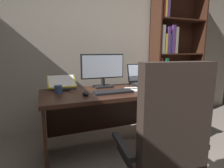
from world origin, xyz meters
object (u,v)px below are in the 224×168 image
(office_chair, at_px, (164,151))
(reading_stand_with_book, at_px, (62,83))
(laptop, at_px, (141,80))
(coffee_mug, at_px, (58,89))
(computer_mouse, at_px, (86,93))
(notepad, at_px, (133,89))
(bookshelf, at_px, (171,54))
(keyboard, at_px, (113,92))
(pen, at_px, (134,88))
(desk, at_px, (116,105))
(monitor, at_px, (103,70))
(open_binder, at_px, (163,89))

(office_chair, relative_size, reading_stand_with_book, 3.48)
(laptop, xyz_separation_m, coffee_mug, (-1.09, -0.16, -0.01))
(computer_mouse, distance_m, notepad, 0.57)
(bookshelf, distance_m, computer_mouse, 1.91)
(keyboard, distance_m, coffee_mug, 0.58)
(reading_stand_with_book, relative_size, notepad, 1.53)
(notepad, xyz_separation_m, pen, (0.02, 0.00, 0.01))
(desk, bearing_deg, monitor, 127.13)
(pen, height_order, coffee_mug, coffee_mug)
(coffee_mug, bearing_deg, notepad, -8.79)
(reading_stand_with_book, bearing_deg, bookshelf, 12.33)
(desk, bearing_deg, notepad, -38.79)
(notepad, bearing_deg, reading_stand_with_book, 156.18)
(laptop, height_order, computer_mouse, laptop)
(open_binder, bearing_deg, notepad, 168.87)
(laptop, bearing_deg, bookshelf, 28.63)
(office_chair, relative_size, open_binder, 2.11)
(desk, xyz_separation_m, office_chair, (-0.04, -0.99, -0.06))
(computer_mouse, xyz_separation_m, reading_stand_with_book, (-0.19, 0.40, 0.06))
(notepad, relative_size, coffee_mug, 2.44)
(keyboard, bearing_deg, coffee_mug, 160.24)
(bookshelf, xyz_separation_m, monitor, (-1.39, -0.47, -0.17))
(desk, bearing_deg, laptop, 19.69)
(computer_mouse, bearing_deg, bookshelf, 25.68)
(open_binder, bearing_deg, pen, 167.69)
(open_binder, relative_size, notepad, 2.52)
(bookshelf, relative_size, coffee_mug, 26.08)
(notepad, height_order, pen, pen)
(pen, xyz_separation_m, coffee_mug, (-0.83, 0.13, 0.03))
(laptop, bearing_deg, coffee_mug, -171.81)
(monitor, xyz_separation_m, reading_stand_with_book, (-0.49, 0.06, -0.13))
(laptop, bearing_deg, pen, -132.45)
(desk, distance_m, laptop, 0.53)
(reading_stand_with_book, height_order, notepad, reading_stand_with_book)
(desk, xyz_separation_m, laptop, (0.44, 0.16, 0.25))
(bookshelf, relative_size, monitor, 4.16)
(office_chair, bearing_deg, coffee_mug, 128.42)
(computer_mouse, bearing_deg, laptop, 22.60)
(keyboard, distance_m, reading_stand_with_book, 0.63)
(coffee_mug, bearing_deg, keyboard, -19.76)
(keyboard, xyz_separation_m, coffee_mug, (-0.55, 0.20, 0.03))
(reading_stand_with_book, distance_m, notepad, 0.83)
(reading_stand_with_book, bearing_deg, open_binder, -22.67)
(desk, height_order, computer_mouse, computer_mouse)
(desk, relative_size, laptop, 5.23)
(keyboard, bearing_deg, monitor, 90.00)
(office_chair, height_order, notepad, office_chair)
(keyboard, height_order, computer_mouse, computer_mouse)
(open_binder, height_order, pen, open_binder)
(reading_stand_with_book, height_order, open_binder, reading_stand_with_book)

